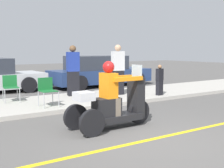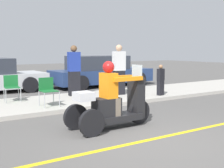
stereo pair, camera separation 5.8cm
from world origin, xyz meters
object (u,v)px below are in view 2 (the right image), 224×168
Objects in this scene: motorcycle_trike at (113,104)px; spectator_far_back at (119,71)px; folding_chair_curbside at (48,89)px; folding_chair_set_back at (12,85)px; spectator_with_child at (161,81)px; spectator_end_of_line at (74,71)px; parked_car_lot_far at (101,72)px.

spectator_far_back reaches higher than motorcycle_trike.
motorcycle_trike is 1.16× the size of spectator_far_back.
folding_chair_set_back is (-0.61, 1.43, 0.00)m from folding_chair_curbside.
spectator_far_back is at bearing 138.53° from spectator_with_child.
spectator_end_of_line reaches higher than folding_chair_set_back.
spectator_far_back is 2.19× the size of folding_chair_curbside.
spectator_with_child is at bearing -93.18° from parked_car_lot_far.
spectator_far_back reaches higher than spectator_with_child.
spectator_end_of_line is (-2.57, 1.66, 0.33)m from spectator_with_child.
spectator_end_of_line is 2.16× the size of folding_chair_curbside.
spectator_end_of_line is 2.12m from folding_chair_curbside.
parked_car_lot_far is (5.00, 2.67, 0.06)m from folding_chair_set_back.
folding_chair_curbside is (-1.57, -1.38, -0.35)m from spectator_end_of_line.
spectator_with_child is 1.33× the size of folding_chair_set_back.
spectator_far_back is 0.37× the size of parked_car_lot_far.
parked_car_lot_far is (2.82, 2.71, -0.29)m from spectator_end_of_line.
motorcycle_trike is 4.29m from folding_chair_set_back.
parked_car_lot_far is (1.36, 3.39, -0.30)m from spectator_far_back.
folding_chair_curbside is 1.00× the size of folding_chair_set_back.
motorcycle_trike is 2.53× the size of folding_chair_set_back.
spectator_end_of_line is 3.92m from parked_car_lot_far.
spectator_with_child is 3.08m from spectator_end_of_line.
parked_car_lot_far is at bearing 43.03° from folding_chair_curbside.
spectator_with_child is 4.15m from folding_chair_curbside.
folding_chair_set_back is at bearing 168.81° from spectator_far_back.
motorcycle_trike is at bearing -82.01° from folding_chair_curbside.
parked_car_lot_far is at bearing 86.82° from spectator_with_child.
folding_chair_set_back is at bearing 103.43° from motorcycle_trike.
spectator_with_child reaches higher than folding_chair_curbside.
motorcycle_trike reaches higher than folding_chair_curbside.
parked_car_lot_far is (4.00, 6.84, 0.14)m from motorcycle_trike.
spectator_far_back reaches higher than folding_chair_set_back.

